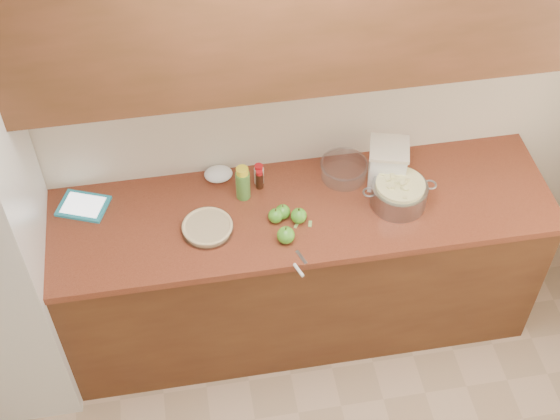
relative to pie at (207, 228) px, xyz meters
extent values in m
plane|color=white|center=(0.35, -1.41, 1.66)|extent=(3.60, 3.60, 0.00)
plane|color=beige|center=(0.35, 0.39, 0.36)|extent=(3.60, 0.00, 3.60)
cube|color=#593219|center=(0.35, 0.07, -0.50)|extent=(2.60, 0.65, 0.88)
cube|color=brown|center=(0.35, 0.07, -0.04)|extent=(2.64, 0.68, 0.04)
cube|color=brown|center=(0.35, 0.22, 1.01)|extent=(2.60, 0.34, 0.70)
cylinder|color=silver|center=(0.00, 0.00, 0.00)|extent=(0.24, 0.24, 0.03)
cylinder|color=beige|center=(0.00, 0.00, 0.00)|extent=(0.22, 0.22, 0.03)
torus|color=beige|center=(0.00, 0.00, 0.01)|extent=(0.24, 0.24, 0.02)
cylinder|color=gray|center=(0.91, 0.02, 0.04)|extent=(0.27, 0.27, 0.11)
torus|color=gray|center=(0.77, 0.02, 0.08)|extent=(0.06, 0.06, 0.01)
torus|color=gray|center=(1.06, 0.02, 0.08)|extent=(0.06, 0.06, 0.01)
cylinder|color=#FDF3AA|center=(0.91, 0.02, 0.05)|extent=(0.23, 0.23, 0.12)
cube|color=white|center=(0.89, 0.17, 0.08)|extent=(0.21, 0.21, 0.21)
cube|color=beige|center=(0.89, 0.17, 0.20)|extent=(0.23, 0.23, 0.02)
cube|color=#269BB8|center=(-0.57, 0.25, -0.01)|extent=(0.27, 0.24, 0.01)
cube|color=white|center=(-0.57, 0.25, 0.00)|extent=(0.22, 0.19, 0.00)
cube|color=gray|center=(0.40, -0.23, -0.02)|extent=(0.04, 0.09, 0.00)
cylinder|color=white|center=(0.37, -0.30, -0.01)|extent=(0.04, 0.08, 0.02)
cylinder|color=#4C8C38|center=(0.19, 0.19, 0.06)|extent=(0.07, 0.07, 0.15)
cylinder|color=yellow|center=(0.19, 0.19, 0.15)|extent=(0.06, 0.06, 0.03)
cylinder|color=beige|center=(0.28, 0.27, 0.03)|extent=(0.05, 0.05, 0.10)
cylinder|color=red|center=(0.28, 0.27, 0.09)|extent=(0.04, 0.04, 0.02)
cylinder|color=black|center=(0.28, 0.24, 0.02)|extent=(0.04, 0.04, 0.09)
cylinder|color=red|center=(0.28, 0.24, 0.08)|extent=(0.03, 0.03, 0.02)
cylinder|color=silver|center=(0.70, 0.24, 0.02)|extent=(0.22, 0.22, 0.08)
torus|color=silver|center=(0.70, 0.24, 0.06)|extent=(0.24, 0.24, 0.01)
ellipsoid|color=white|center=(0.09, 0.33, 0.01)|extent=(0.17, 0.15, 0.06)
sphere|color=#4AA027|center=(0.32, 0.01, 0.02)|extent=(0.07, 0.07, 0.07)
cylinder|color=#3F2D19|center=(0.32, 0.01, 0.06)|extent=(0.01, 0.01, 0.01)
sphere|color=#4AA027|center=(0.36, 0.02, 0.02)|extent=(0.07, 0.07, 0.07)
cylinder|color=#3F2D19|center=(0.36, 0.02, 0.06)|extent=(0.01, 0.01, 0.01)
sphere|color=#4AA027|center=(0.35, -0.12, 0.02)|extent=(0.08, 0.08, 0.08)
cylinder|color=#3F2D19|center=(0.35, -0.12, 0.07)|extent=(0.01, 0.01, 0.01)
sphere|color=#4AA027|center=(0.43, -0.01, 0.02)|extent=(0.08, 0.08, 0.08)
cylinder|color=#3F2D19|center=(0.43, -0.01, 0.06)|extent=(0.01, 0.01, 0.01)
cube|color=#85B156|center=(0.35, -0.11, -0.02)|extent=(0.02, 0.04, 0.00)
cube|color=#85B156|center=(0.48, -0.04, -0.02)|extent=(0.02, 0.04, 0.00)
cube|color=#85B156|center=(0.41, -0.04, -0.02)|extent=(0.03, 0.04, 0.00)
camera|label=1|loc=(-0.06, -2.37, 2.72)|focal=50.00mm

